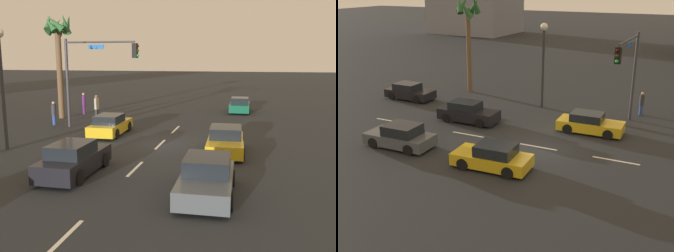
% 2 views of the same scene
% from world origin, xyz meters
% --- Properties ---
extents(ground_plane, '(220.00, 220.00, 0.00)m').
position_xyz_m(ground_plane, '(0.00, 0.00, 0.00)').
color(ground_plane, '#232628').
extents(lane_stripe_1, '(2.09, 0.14, 0.01)m').
position_xyz_m(lane_stripe_1, '(-11.56, 0.00, 0.01)').
color(lane_stripe_1, silver).
rests_on(lane_stripe_1, ground_plane).
extents(lane_stripe_2, '(2.26, 0.14, 0.01)m').
position_xyz_m(lane_stripe_2, '(-5.06, 0.00, 0.01)').
color(lane_stripe_2, silver).
rests_on(lane_stripe_2, ground_plane).
extents(lane_stripe_3, '(2.34, 0.14, 0.01)m').
position_xyz_m(lane_stripe_3, '(-0.26, 0.00, 0.01)').
color(lane_stripe_3, silver).
rests_on(lane_stripe_3, ground_plane).
extents(lane_stripe_4, '(2.58, 0.14, 0.01)m').
position_xyz_m(lane_stripe_4, '(4.29, 0.00, 0.01)').
color(lane_stripe_4, silver).
rests_on(lane_stripe_4, ground_plane).
extents(car_0, '(4.12, 1.88, 1.33)m').
position_xyz_m(car_0, '(-13.70, 5.16, 0.62)').
color(car_0, black).
rests_on(car_0, ground_plane).
extents(car_2, '(4.19, 1.89, 1.31)m').
position_xyz_m(car_2, '(1.80, 3.77, 0.61)').
color(car_2, gold).
rests_on(car_2, ground_plane).
extents(car_3, '(4.16, 2.03, 1.35)m').
position_xyz_m(car_3, '(-1.34, -3.72, 0.62)').
color(car_3, gold).
rests_on(car_3, ground_plane).
extents(car_4, '(4.21, 1.81, 1.42)m').
position_xyz_m(car_4, '(-6.38, 2.25, 0.66)').
color(car_4, black).
rests_on(car_4, ground_plane).
extents(car_5, '(4.11, 2.00, 1.40)m').
position_xyz_m(car_5, '(-7.60, -3.45, 0.64)').
color(car_5, '#474C51').
rests_on(car_5, ground_plane).
extents(traffic_signal, '(0.53, 5.40, 6.13)m').
position_xyz_m(traffic_signal, '(3.60, 5.75, 4.18)').
color(traffic_signal, '#38383D').
rests_on(traffic_signal, ground_plane).
extents(streetlamp, '(0.56, 0.56, 6.39)m').
position_xyz_m(streetlamp, '(-3.04, 7.83, 4.45)').
color(streetlamp, '#2D2D33').
rests_on(streetlamp, ground_plane).
extents(pedestrian_2, '(0.37, 0.37, 1.72)m').
position_xyz_m(pedestrian_2, '(4.21, 9.04, 0.91)').
color(pedestrian_2, '#2D478C').
rests_on(pedestrian_2, ground_plane).
extents(palm_tree_1, '(2.27, 2.40, 8.19)m').
position_xyz_m(palm_tree_1, '(-10.46, 9.47, 6.12)').
color(palm_tree_1, brown).
rests_on(palm_tree_1, ground_plane).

